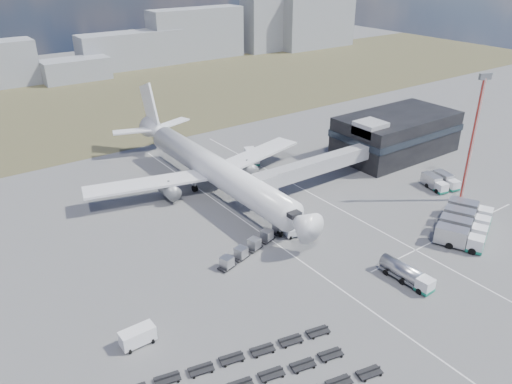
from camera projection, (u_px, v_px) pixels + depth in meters
ground at (313, 259)px, 82.11m from camera, size 420.00×420.00×0.00m
grass_strip at (89, 106)px, 162.48m from camera, size 420.00×90.00×0.01m
lane_markings at (343, 234)px, 89.41m from camera, size 47.12×110.00×0.01m
terminal at (396, 134)px, 122.31m from camera, size 30.40×16.40×11.00m
jet_bridge at (307, 169)px, 103.14m from camera, size 30.30×3.80×7.05m
airliner at (211, 167)px, 103.44m from camera, size 51.59×64.53×17.62m
skyline at (40, 55)px, 188.24m from camera, size 314.32×22.82×25.42m
fuel_tanker at (406, 274)px, 76.06m from camera, size 2.60×9.01×2.89m
pushback_tug at (295, 232)px, 88.59m from camera, size 3.91×2.79×1.57m
utility_van at (138, 337)px, 64.00m from camera, size 4.52×2.08×2.39m
catering_truck at (252, 157)px, 118.80m from camera, size 4.55×6.63×2.82m
service_trucks_near at (465, 224)px, 89.32m from camera, size 16.37×13.23×3.19m
service_trucks_far at (440, 181)px, 106.32m from camera, size 6.67×7.47×2.59m
uld_row at (254, 244)px, 84.35m from camera, size 16.80×6.50×1.87m
floodlight_mast at (473, 140)px, 95.87m from camera, size 2.44×1.99×25.80m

